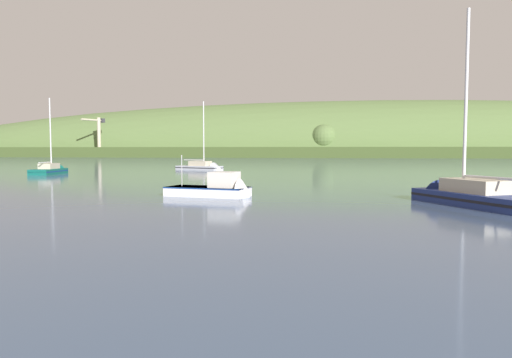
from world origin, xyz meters
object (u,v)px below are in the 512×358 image
sailboat_outer_reach (463,201)px  fishing_boat_moored (217,191)px  sailboat_near_mooring (52,172)px  dockside_crane (99,139)px  mooring_buoy_midchannel (498,182)px  sailboat_midwater_white (204,169)px

sailboat_outer_reach → fishing_boat_moored: 15.48m
sailboat_near_mooring → fishing_boat_moored: size_ratio=1.71×
sailboat_outer_reach → fishing_boat_moored: sailboat_outer_reach is taller
dockside_crane → mooring_buoy_midchannel: bearing=63.1°
dockside_crane → sailboat_outer_reach: bearing=57.2°
sailboat_near_mooring → sailboat_outer_reach: sailboat_outer_reach is taller
dockside_crane → sailboat_midwater_white: bearing=57.5°
sailboat_outer_reach → mooring_buoy_midchannel: (10.45, 18.55, -0.17)m
mooring_buoy_midchannel → dockside_crane: bearing=124.7°
fishing_boat_moored → dockside_crane: bearing=131.0°
sailboat_midwater_white → sailboat_outer_reach: 49.28m
sailboat_near_mooring → fishing_boat_moored: (26.23, -27.93, 0.08)m
sailboat_midwater_white → mooring_buoy_midchannel: bearing=-9.8°
sailboat_near_mooring → mooring_buoy_midchannel: (51.80, -12.71, -0.28)m
dockside_crane → sailboat_near_mooring: bearing=48.4°
sailboat_near_mooring → mooring_buoy_midchannel: bearing=-105.3°
sailboat_outer_reach → sailboat_near_mooring: bearing=31.3°
sailboat_outer_reach → fishing_boat_moored: size_ratio=1.96×
sailboat_near_mooring → sailboat_midwater_white: size_ratio=0.92×
dockside_crane → sailboat_midwater_white: size_ratio=1.40×
sailboat_near_mooring → sailboat_outer_reach: bearing=-128.6°
dockside_crane → mooring_buoy_midchannel: 174.71m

